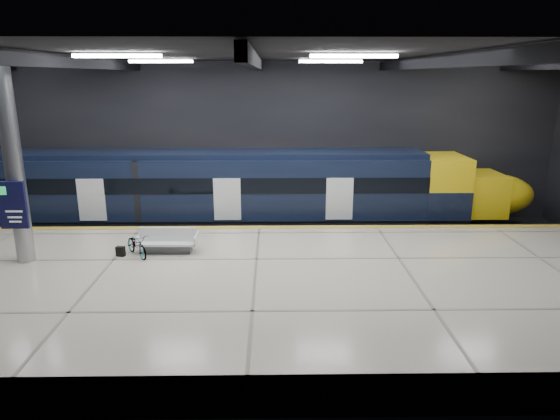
{
  "coord_description": "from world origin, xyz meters",
  "views": [
    {
      "loc": [
        0.56,
        -17.43,
        7.33
      ],
      "look_at": [
        0.86,
        1.5,
        2.2
      ],
      "focal_mm": 32.0,
      "sensor_mm": 36.0,
      "label": 1
    }
  ],
  "objects": [
    {
      "name": "rails",
      "position": [
        0.0,
        5.5,
        0.08
      ],
      "size": [
        30.0,
        1.52,
        0.16
      ],
      "color": "gray",
      "rests_on": "ground"
    },
    {
      "name": "bench",
      "position": [
        -3.22,
        -0.24,
        1.43
      ],
      "size": [
        2.13,
        0.91,
        0.94
      ],
      "rotation": [
        0.0,
        0.0,
        -0.01
      ],
      "color": "#595B60",
      "rests_on": "platform"
    },
    {
      "name": "info_column",
      "position": [
        -8.0,
        -1.03,
        4.46
      ],
      "size": [
        0.9,
        0.78,
        6.9
      ],
      "color": "#9EA0A5",
      "rests_on": "platform"
    },
    {
      "name": "safety_strip",
      "position": [
        0.0,
        2.75,
        1.11
      ],
      "size": [
        30.0,
        0.4,
        0.01
      ],
      "primitive_type": "cube",
      "color": "gold",
      "rests_on": "platform"
    },
    {
      "name": "platform",
      "position": [
        0.0,
        -2.5,
        0.55
      ],
      "size": [
        30.0,
        11.0,
        1.1
      ],
      "primitive_type": "cube",
      "color": "beige",
      "rests_on": "ground"
    },
    {
      "name": "bicycle",
      "position": [
        -4.25,
        -0.62,
        1.52
      ],
      "size": [
        1.39,
        1.6,
        0.83
      ],
      "primitive_type": "imported",
      "rotation": [
        0.0,
        0.0,
        0.64
      ],
      "color": "#99999E",
      "rests_on": "platform"
    },
    {
      "name": "train",
      "position": [
        -2.65,
        5.5,
        2.06
      ],
      "size": [
        29.4,
        2.84,
        3.79
      ],
      "color": "black",
      "rests_on": "ground"
    },
    {
      "name": "pannier_bag",
      "position": [
        -4.85,
        -0.62,
        1.28
      ],
      "size": [
        0.33,
        0.23,
        0.35
      ],
      "primitive_type": "cube",
      "rotation": [
        0.0,
        0.0,
        -0.18
      ],
      "color": "black",
      "rests_on": "platform"
    },
    {
      "name": "ground",
      "position": [
        0.0,
        0.0,
        0.0
      ],
      "size": [
        30.0,
        30.0,
        0.0
      ],
      "primitive_type": "plane",
      "color": "black",
      "rests_on": "ground"
    },
    {
      "name": "room_shell",
      "position": [
        -0.0,
        0.0,
        5.72
      ],
      "size": [
        30.1,
        16.1,
        8.05
      ],
      "color": "black",
      "rests_on": "ground"
    }
  ]
}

